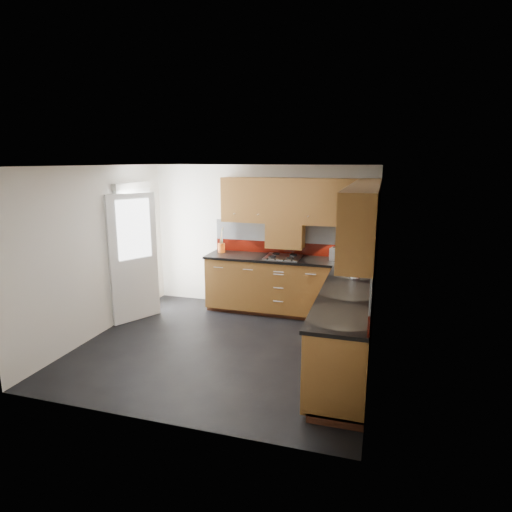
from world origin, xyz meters
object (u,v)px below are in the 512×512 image
(gas_hob, at_px, (283,257))
(utensil_pot, at_px, (221,247))
(toaster, at_px, (339,254))
(food_processor, at_px, (354,260))

(gas_hob, relative_size, utensil_pot, 1.29)
(gas_hob, bearing_deg, toaster, 6.11)
(utensil_pot, relative_size, toaster, 1.42)
(utensil_pot, bearing_deg, food_processor, -13.31)
(gas_hob, height_order, toaster, toaster)
(utensil_pot, bearing_deg, gas_hob, -6.82)
(toaster, height_order, food_processor, food_processor)
(toaster, distance_m, food_processor, 0.56)
(gas_hob, height_order, food_processor, food_processor)
(toaster, bearing_deg, food_processor, -62.04)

